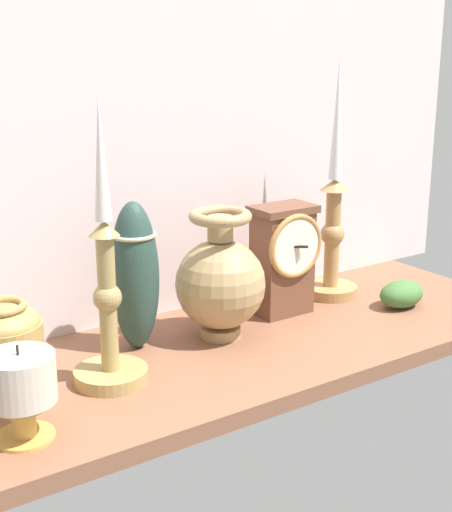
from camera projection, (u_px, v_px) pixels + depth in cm
name	position (u px, v px, depth cm)	size (l,w,h in cm)	color
ground_plane	(248.00, 346.00, 112.82)	(100.00, 36.00, 2.40)	brown
back_wall	(183.00, 115.00, 118.06)	(120.00, 2.00, 65.00)	silver
mantel_clock	(284.00, 258.00, 120.82)	(10.62, 8.48, 18.37)	brown
candlestick_tall_left	(108.00, 305.00, 95.48)	(9.97, 9.97, 37.71)	#A18A51
candlestick_tall_center	(333.00, 225.00, 128.72)	(9.61, 9.61, 41.38)	#AC824D
brass_vase_bulbous	(220.00, 281.00, 111.19)	(13.79, 13.79, 19.93)	tan
brass_vase_jar	(5.00, 349.00, 92.10)	(9.79, 9.79, 12.95)	#A78748
pillar_candle_front	(21.00, 387.00, 82.66)	(8.18, 8.18, 11.55)	gold
tall_ceramic_vase	(135.00, 275.00, 106.46)	(7.06, 7.06, 22.26)	#27413A
ivy_sprig	(402.00, 294.00, 125.65)	(8.57, 6.00, 4.61)	#3F6D34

